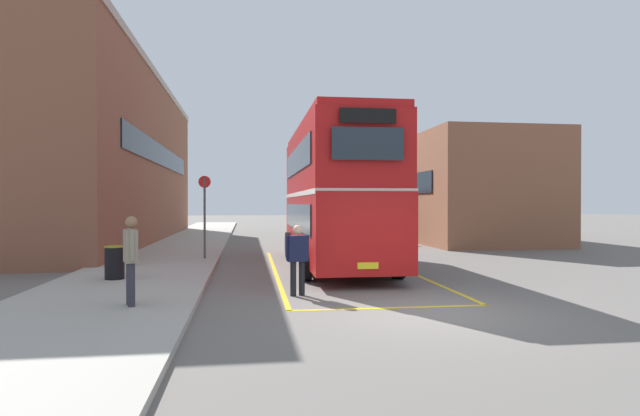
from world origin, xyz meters
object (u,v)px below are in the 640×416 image
(pedestrian_boarding, at_px, (298,255))
(bus_stop_sign, at_px, (205,209))
(single_deck_bus, at_px, (335,211))
(pedestrian_waiting_near, at_px, (131,254))
(litter_bin, at_px, (115,262))
(double_decker_bus, at_px, (334,193))

(pedestrian_boarding, relative_size, bus_stop_sign, 0.55)
(single_deck_bus, bearing_deg, bus_stop_sign, -119.08)
(pedestrian_waiting_near, xyz_separation_m, litter_bin, (-1.21, 3.75, -0.58))
(pedestrian_boarding, height_order, pedestrian_waiting_near, pedestrian_waiting_near)
(double_decker_bus, xyz_separation_m, litter_bin, (-6.44, -3.00, -1.93))
(double_decker_bus, distance_m, pedestrian_waiting_near, 8.65)
(double_decker_bus, bearing_deg, single_deck_bus, 80.07)
(pedestrian_waiting_near, height_order, bus_stop_sign, bus_stop_sign)
(double_decker_bus, relative_size, pedestrian_waiting_near, 5.79)
(double_decker_bus, distance_m, bus_stop_sign, 4.88)
(double_decker_bus, distance_m, single_deck_bus, 14.71)
(double_decker_bus, relative_size, pedestrian_boarding, 6.18)
(single_deck_bus, bearing_deg, litter_bin, -117.18)
(pedestrian_waiting_near, height_order, litter_bin, pedestrian_waiting_near)
(double_decker_bus, height_order, single_deck_bus, double_decker_bus)
(litter_bin, bearing_deg, bus_stop_sign, 68.07)
(double_decker_bus, bearing_deg, pedestrian_waiting_near, -127.72)
(single_deck_bus, distance_m, bus_stop_sign, 14.42)
(pedestrian_boarding, relative_size, litter_bin, 1.86)
(single_deck_bus, xyz_separation_m, bus_stop_sign, (-7.01, -12.60, 0.29))
(pedestrian_boarding, xyz_separation_m, bus_stop_sign, (-2.68, 7.24, 0.98))
(pedestrian_waiting_near, distance_m, bus_stop_sign, 8.69)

